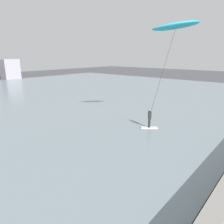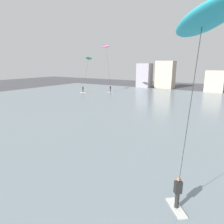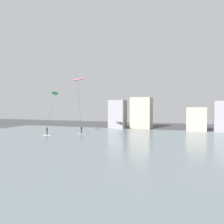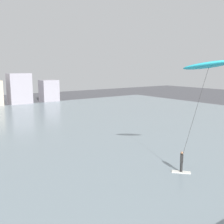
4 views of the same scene
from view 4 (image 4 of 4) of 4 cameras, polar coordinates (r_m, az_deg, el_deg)
The scene contains 2 objects.
water_bay at distance 33.93m, azimuth -19.30°, elevation -4.46°, with size 84.00×52.00×0.10m, color gray.
kitesurfer_cyan at distance 19.43m, azimuth 19.62°, elevation 7.69°, with size 2.91×3.83×8.58m.
Camera 4 is at (-9.39, -0.50, 7.98)m, focal length 42.54 mm.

